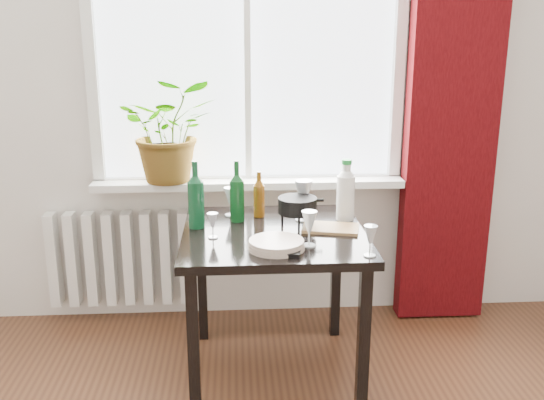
{
  "coord_description": "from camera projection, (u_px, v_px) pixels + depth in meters",
  "views": [
    {
      "loc": [
        -0.08,
        -1.14,
        1.65
      ],
      "look_at": [
        0.09,
        1.55,
        0.89
      ],
      "focal_mm": 40.0,
      "sensor_mm": 36.0,
      "label": 1
    }
  ],
  "objects": [
    {
      "name": "windowsill",
      "position": [
        249.0,
        183.0,
        3.39
      ],
      "size": [
        1.72,
        0.2,
        0.04
      ],
      "color": "white",
      "rests_on": "ground"
    },
    {
      "name": "wineglass_front_right",
      "position": [
        309.0,
        228.0,
        2.62
      ],
      "size": [
        0.08,
        0.08,
        0.16
      ],
      "primitive_type": null,
      "rotation": [
        0.0,
        0.0,
        -0.14
      ],
      "color": "silver",
      "rests_on": "table"
    },
    {
      "name": "curtain",
      "position": [
        453.0,
        97.0,
        3.3
      ],
      "size": [
        0.5,
        0.12,
        2.56
      ],
      "color": "#330407",
      "rests_on": "ground"
    },
    {
      "name": "cutting_board",
      "position": [
        331.0,
        228.0,
        2.86
      ],
      "size": [
        0.29,
        0.22,
        0.01
      ],
      "primitive_type": "cube",
      "rotation": [
        0.0,
        0.0,
        -0.23
      ],
      "color": "#A67D4B",
      "rests_on": "table"
    },
    {
      "name": "wine_bottle_left",
      "position": [
        196.0,
        194.0,
        2.85
      ],
      "size": [
        0.08,
        0.08,
        0.33
      ],
      "primitive_type": null,
      "rotation": [
        0.0,
        0.0,
        -0.08
      ],
      "color": "#0B3B1E",
      "rests_on": "table"
    },
    {
      "name": "plate_stack",
      "position": [
        276.0,
        244.0,
        2.6
      ],
      "size": [
        0.31,
        0.31,
        0.04
      ],
      "primitive_type": "cylinder",
      "rotation": [
        0.0,
        0.0,
        -0.31
      ],
      "color": "beige",
      "rests_on": "table"
    },
    {
      "name": "fondue_pot",
      "position": [
        297.0,
        212.0,
        2.88
      ],
      "size": [
        0.27,
        0.25,
        0.15
      ],
      "primitive_type": null,
      "rotation": [
        0.0,
        0.0,
        -0.37
      ],
      "color": "black",
      "rests_on": "table"
    },
    {
      "name": "bottle_amber",
      "position": [
        259.0,
        194.0,
        3.03
      ],
      "size": [
        0.07,
        0.07,
        0.23
      ],
      "primitive_type": null,
      "rotation": [
        0.0,
        0.0,
        -0.38
      ],
      "color": "#6A3C0B",
      "rests_on": "table"
    },
    {
      "name": "window",
      "position": [
        247.0,
        39.0,
        3.24
      ],
      "size": [
        1.72,
        0.08,
        1.62
      ],
      "color": "white",
      "rests_on": "ground"
    },
    {
      "name": "potted_plant",
      "position": [
        170.0,
        131.0,
        3.27
      ],
      "size": [
        0.54,
        0.48,
        0.56
      ],
      "primitive_type": "imported",
      "rotation": [
        0.0,
        0.0,
        0.08
      ],
      "color": "#2F651A",
      "rests_on": "windowsill"
    },
    {
      "name": "wine_bottle_right",
      "position": [
        237.0,
        191.0,
        2.95
      ],
      "size": [
        0.07,
        0.07,
        0.31
      ],
      "primitive_type": null,
      "rotation": [
        0.0,
        0.0,
        0.01
      ],
      "color": "#0B3C16",
      "rests_on": "table"
    },
    {
      "name": "wineglass_back_left",
      "position": [
        230.0,
        201.0,
        3.05
      ],
      "size": [
        0.08,
        0.08,
        0.15
      ],
      "primitive_type": null,
      "rotation": [
        0.0,
        0.0,
        0.43
      ],
      "color": "white",
      "rests_on": "table"
    },
    {
      "name": "table",
      "position": [
        274.0,
        249.0,
        2.86
      ],
      "size": [
        0.85,
        0.85,
        0.74
      ],
      "color": "black",
      "rests_on": "ground"
    },
    {
      "name": "radiator",
      "position": [
        120.0,
        258.0,
        3.49
      ],
      "size": [
        0.8,
        0.1,
        0.55
      ],
      "color": "white",
      "rests_on": "ground"
    },
    {
      "name": "cleaning_bottle",
      "position": [
        346.0,
        189.0,
        2.97
      ],
      "size": [
        0.1,
        0.1,
        0.31
      ],
      "primitive_type": null,
      "rotation": [
        0.0,
        0.0,
        -0.11
      ],
      "color": "white",
      "rests_on": "table"
    },
    {
      "name": "wineglass_back_center",
      "position": [
        303.0,
        200.0,
        2.97
      ],
      "size": [
        0.09,
        0.09,
        0.21
      ],
      "primitive_type": null,
      "rotation": [
        0.0,
        0.0,
        0.01
      ],
      "color": "silver",
      "rests_on": "table"
    },
    {
      "name": "tv_remote",
      "position": [
        295.0,
        249.0,
        2.58
      ],
      "size": [
        0.08,
        0.18,
        0.02
      ],
      "primitive_type": "cube",
      "rotation": [
        0.0,
        0.0,
        -0.19
      ],
      "color": "black",
      "rests_on": "table"
    },
    {
      "name": "wineglass_front_left",
      "position": [
        213.0,
        225.0,
        2.73
      ],
      "size": [
        0.07,
        0.07,
        0.12
      ],
      "primitive_type": null,
      "rotation": [
        0.0,
        0.0,
        -0.42
      ],
      "color": "silver",
      "rests_on": "table"
    },
    {
      "name": "wineglass_far_right",
      "position": [
        370.0,
        241.0,
        2.5
      ],
      "size": [
        0.07,
        0.07,
        0.14
      ],
      "primitive_type": null,
      "rotation": [
        0.0,
        0.0,
        0.18
      ],
      "color": "silver",
      "rests_on": "table"
    }
  ]
}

